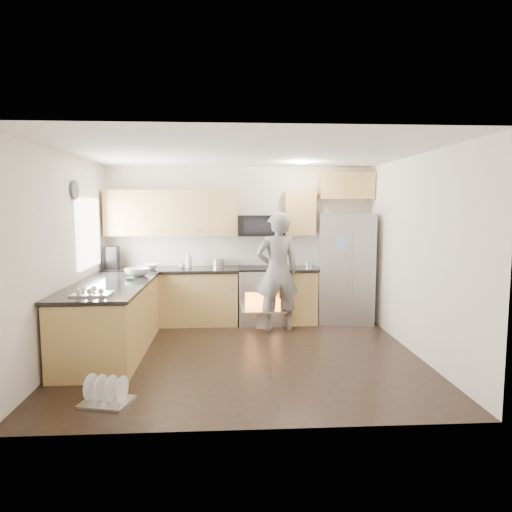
{
  "coord_description": "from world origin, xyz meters",
  "views": [
    {
      "loc": [
        -0.19,
        -5.77,
        1.92
      ],
      "look_at": [
        0.19,
        0.5,
        1.25
      ],
      "focal_mm": 32.0,
      "sensor_mm": 36.0,
      "label": 1
    }
  ],
  "objects": [
    {
      "name": "back_cabinet_run",
      "position": [
        -0.59,
        1.75,
        0.96
      ],
      "size": [
        4.45,
        0.64,
        2.5
      ],
      "color": "#A68342",
      "rests_on": "ground"
    },
    {
      "name": "ground",
      "position": [
        0.0,
        0.0,
        0.0
      ],
      "size": [
        4.5,
        4.5,
        0.0
      ],
      "primitive_type": "plane",
      "color": "black",
      "rests_on": "ground"
    },
    {
      "name": "room_shell",
      "position": [
        -0.04,
        0.02,
        1.67
      ],
      "size": [
        4.54,
        4.04,
        2.62
      ],
      "color": "silver",
      "rests_on": "ground"
    },
    {
      "name": "stove_range",
      "position": [
        0.35,
        1.69,
        0.68
      ],
      "size": [
        0.76,
        0.97,
        1.79
      ],
      "color": "#B7B7BC",
      "rests_on": "ground"
    },
    {
      "name": "dish_rack",
      "position": [
        -1.4,
        -1.38,
        0.08
      ],
      "size": [
        0.54,
        0.47,
        0.29
      ],
      "rotation": [
        0.0,
        0.0,
        -0.25
      ],
      "color": "#B7B7BC",
      "rests_on": "ground"
    },
    {
      "name": "peninsula",
      "position": [
        -1.75,
        0.25,
        0.47
      ],
      "size": [
        0.96,
        2.36,
        1.04
      ],
      "color": "#A68342",
      "rests_on": "ground"
    },
    {
      "name": "refrigerator",
      "position": [
        1.77,
        1.7,
        0.91
      ],
      "size": [
        1.0,
        0.84,
        1.82
      ],
      "rotation": [
        0.0,
        0.0,
        -0.17
      ],
      "color": "#B7B7BC",
      "rests_on": "ground"
    },
    {
      "name": "person",
      "position": [
        0.56,
        1.2,
        0.93
      ],
      "size": [
        0.74,
        0.54,
        1.85
      ],
      "primitive_type": "imported",
      "rotation": [
        0.0,
        0.0,
        3.3
      ],
      "color": "gray",
      "rests_on": "ground"
    }
  ]
}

